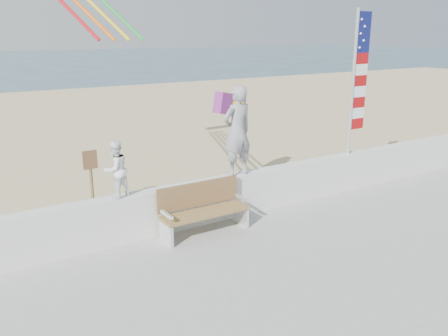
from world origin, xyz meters
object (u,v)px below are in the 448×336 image
at_px(child, 116,170).
at_px(flag, 357,77).
at_px(bench, 203,208).
at_px(adult, 237,131).

height_order(child, flag, flag).
xyz_separation_m(child, bench, (1.57, -0.45, -0.92)).
relative_size(bench, flag, 0.51).
relative_size(adult, bench, 1.06).
xyz_separation_m(bench, flag, (4.59, 0.45, 2.30)).
bearing_deg(child, adult, 158.29).
relative_size(adult, child, 1.79).
relative_size(child, flag, 0.30).
relative_size(adult, flag, 0.55).
xyz_separation_m(adult, flag, (3.47, -0.00, 0.96)).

